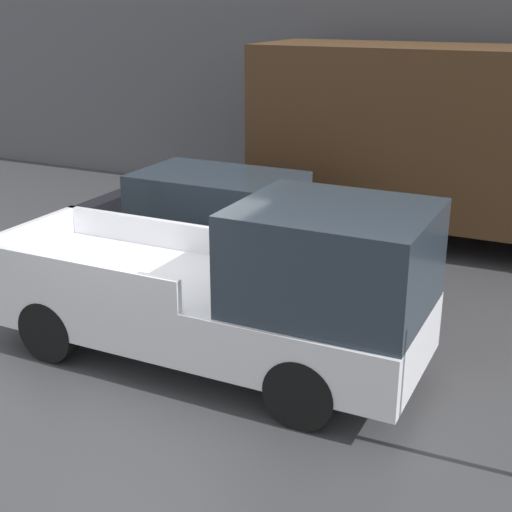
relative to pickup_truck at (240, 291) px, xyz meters
name	(u,v)px	position (x,y,z in m)	size (l,w,h in m)	color
ground_plane	(142,363)	(-1.19, -0.45, -1.03)	(60.00, 60.00, 0.00)	#3D3D3F
building_wall	(364,78)	(-1.19, 8.19, 1.72)	(28.00, 0.15, 5.50)	#56565B
pickup_truck	(240,291)	(0.00, 0.00, 0.00)	(5.55, 1.96, 2.23)	silver
car	(213,223)	(-1.97, 2.84, -0.19)	(4.81, 1.91, 1.68)	black
delivery_truck	(441,140)	(1.00, 6.12, 0.88)	(7.59, 2.37, 3.58)	#472D19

